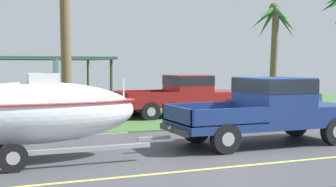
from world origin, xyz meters
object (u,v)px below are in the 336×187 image
object	(u,v)px
pickup_truck_towing	(272,107)
palm_tree_near_left	(275,30)
carport_awning	(34,59)
boat_on_trailer	(32,112)
parked_sedan_near	(274,98)
parked_pickup_background	(187,94)

from	to	relation	value
pickup_truck_towing	palm_tree_near_left	size ratio (longest dim) A/B	0.96
carport_awning	pickup_truck_towing	bearing A→B (deg)	-67.28
boat_on_trailer	palm_tree_near_left	world-z (taller)	palm_tree_near_left
parked_sedan_near	parked_pickup_background	bearing A→B (deg)	-173.12
parked_sedan_near	palm_tree_near_left	distance (m)	5.36
pickup_truck_towing	parked_sedan_near	size ratio (longest dim) A/B	1.31
pickup_truck_towing	parked_pickup_background	distance (m)	7.17
carport_awning	palm_tree_near_left	xyz separation A→B (m)	(13.14, -1.91, 1.73)
carport_awning	parked_sedan_near	bearing A→B (deg)	-25.30
pickup_truck_towing	parked_pickup_background	world-z (taller)	pickup_truck_towing
palm_tree_near_left	parked_sedan_near	bearing A→B (deg)	-125.13
parked_pickup_background	palm_tree_near_left	size ratio (longest dim) A/B	0.97
parked_pickup_background	carport_awning	world-z (taller)	carport_awning
boat_on_trailer	parked_sedan_near	distance (m)	14.51
pickup_truck_towing	parked_pickup_background	bearing A→B (deg)	86.05
boat_on_trailer	parked_pickup_background	bearing A→B (deg)	44.54
parked_pickup_background	palm_tree_near_left	xyz separation A→B (m)	(7.25, 3.83, 3.27)
parked_pickup_background	boat_on_trailer	bearing A→B (deg)	-135.46
pickup_truck_towing	palm_tree_near_left	xyz separation A→B (m)	(7.74, 10.98, 3.24)
boat_on_trailer	parked_sedan_near	world-z (taller)	boat_on_trailer
pickup_truck_towing	carport_awning	bearing A→B (deg)	112.72
pickup_truck_towing	parked_sedan_near	xyz separation A→B (m)	(5.47, 7.76, -0.40)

